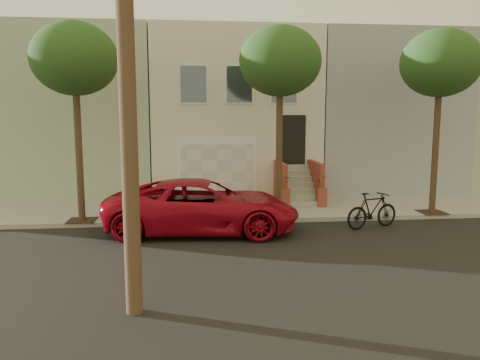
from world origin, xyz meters
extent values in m
plane|color=black|center=(0.00, 0.00, 0.00)|extent=(90.00, 90.00, 0.00)
cube|color=gray|center=(0.00, 5.35, 0.07)|extent=(40.00, 3.70, 0.15)
cube|color=beige|center=(0.00, 11.20, 3.65)|extent=(7.00, 8.00, 7.00)
cube|color=#9CAF8D|center=(-6.80, 11.20, 3.65)|extent=(6.50, 8.00, 7.00)
cube|color=gray|center=(6.80, 11.20, 3.65)|extent=(6.50, 8.00, 7.00)
cube|color=silver|center=(-0.90, 7.22, 1.40)|extent=(3.20, 0.12, 2.50)
cube|color=silver|center=(-0.90, 7.16, 1.30)|extent=(2.90, 0.06, 2.20)
cube|color=gray|center=(-0.90, 5.35, 0.16)|extent=(3.20, 3.70, 0.02)
cube|color=brown|center=(-3.10, 6.90, 0.37)|extent=(1.40, 0.45, 0.44)
cube|color=black|center=(2.20, 7.17, 2.55)|extent=(1.00, 0.06, 2.00)
cube|color=#3F4751|center=(-1.80, 7.17, 4.75)|extent=(1.00, 0.06, 1.40)
cube|color=silver|center=(-1.80, 7.19, 4.75)|extent=(1.15, 0.05, 1.55)
cube|color=#3F4751|center=(0.00, 7.17, 4.75)|extent=(1.00, 0.06, 1.40)
cube|color=silver|center=(0.00, 7.19, 4.75)|extent=(1.15, 0.05, 1.55)
cube|color=#3F4751|center=(1.80, 7.17, 4.75)|extent=(1.00, 0.06, 1.40)
cube|color=silver|center=(1.80, 7.19, 4.75)|extent=(1.15, 0.05, 1.55)
cube|color=gray|center=(2.20, 5.38, 0.25)|extent=(1.20, 0.28, 0.20)
cube|color=gray|center=(2.20, 5.66, 0.45)|extent=(1.20, 0.28, 0.20)
cube|color=gray|center=(2.20, 5.94, 0.65)|extent=(1.20, 0.28, 0.20)
cube|color=gray|center=(2.20, 6.22, 0.85)|extent=(1.20, 0.28, 0.20)
cube|color=gray|center=(2.20, 6.50, 1.05)|extent=(1.20, 0.28, 0.20)
cube|color=gray|center=(2.20, 6.78, 1.25)|extent=(1.20, 0.28, 0.20)
cube|color=gray|center=(2.20, 7.06, 1.45)|extent=(1.20, 0.28, 0.20)
cube|color=brown|center=(1.50, 6.22, 0.95)|extent=(0.18, 1.96, 1.60)
cube|color=brown|center=(2.90, 6.22, 0.95)|extent=(0.18, 1.96, 1.60)
cube|color=brown|center=(1.50, 5.34, 0.50)|extent=(0.35, 0.35, 0.70)
imported|color=#1A4016|center=(1.50, 5.34, 1.07)|extent=(0.40, 0.35, 0.45)
cube|color=brown|center=(2.90, 5.34, 0.50)|extent=(0.35, 0.35, 0.70)
imported|color=#1A4016|center=(2.90, 5.34, 1.07)|extent=(0.41, 0.35, 0.45)
cube|color=#2D2116|center=(-5.50, 3.90, 0.15)|extent=(0.90, 0.90, 0.02)
cylinder|color=#352218|center=(-5.50, 3.90, 2.25)|extent=(0.22, 0.22, 4.20)
ellipsoid|color=#1A4016|center=(-5.50, 3.90, 5.30)|extent=(2.70, 2.57, 2.29)
cube|color=#2D2116|center=(1.00, 3.90, 0.15)|extent=(0.90, 0.90, 0.02)
cylinder|color=#352218|center=(1.00, 3.90, 2.25)|extent=(0.22, 0.22, 4.20)
ellipsoid|color=#1A4016|center=(1.00, 3.90, 5.30)|extent=(2.70, 2.57, 2.29)
cube|color=#2D2116|center=(6.50, 3.90, 0.15)|extent=(0.90, 0.90, 0.02)
cylinder|color=#352218|center=(6.50, 3.90, 2.25)|extent=(0.22, 0.22, 4.20)
ellipsoid|color=#1A4016|center=(6.50, 3.90, 5.30)|extent=(2.70, 2.57, 2.29)
cylinder|color=#402E1E|center=(-3.00, -3.20, 5.00)|extent=(0.30, 0.30, 10.00)
imported|color=#A7091C|center=(-1.61, 2.55, 0.81)|extent=(6.03, 3.15, 1.62)
imported|color=black|center=(3.74, 2.48, 0.58)|extent=(2.00, 1.12, 1.16)
camera|label=1|loc=(-1.93, -11.47, 3.59)|focal=34.97mm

